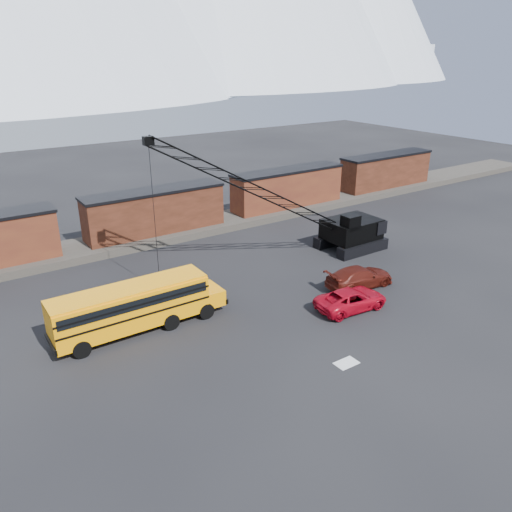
{
  "coord_description": "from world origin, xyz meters",
  "views": [
    {
      "loc": [
        -17.7,
        -21.43,
        16.85
      ],
      "look_at": [
        1.31,
        6.65,
        3.0
      ],
      "focal_mm": 35.0,
      "sensor_mm": 36.0,
      "label": 1
    }
  ],
  "objects_px": {
    "red_pickup": "(351,299)",
    "crawler_crane": "(265,194)",
    "school_bus": "(136,306)",
    "maroon_suv": "(359,277)"
  },
  "relations": [
    {
      "from": "red_pickup",
      "to": "school_bus",
      "type": "bearing_deg",
      "value": 72.54
    },
    {
      "from": "maroon_suv",
      "to": "crawler_crane",
      "type": "bearing_deg",
      "value": 33.76
    },
    {
      "from": "school_bus",
      "to": "red_pickup",
      "type": "xyz_separation_m",
      "value": [
        13.59,
        -5.68,
        -1.05
      ]
    },
    {
      "from": "school_bus",
      "to": "maroon_suv",
      "type": "height_order",
      "value": "school_bus"
    },
    {
      "from": "red_pickup",
      "to": "crawler_crane",
      "type": "height_order",
      "value": "crawler_crane"
    },
    {
      "from": "school_bus",
      "to": "crawler_crane",
      "type": "xyz_separation_m",
      "value": [
        12.84,
        3.87,
        4.57
      ]
    },
    {
      "from": "school_bus",
      "to": "crawler_crane",
      "type": "distance_m",
      "value": 14.17
    },
    {
      "from": "red_pickup",
      "to": "crawler_crane",
      "type": "relative_size",
      "value": 0.25
    },
    {
      "from": "maroon_suv",
      "to": "crawler_crane",
      "type": "xyz_separation_m",
      "value": [
        -3.83,
        7.27,
        5.55
      ]
    },
    {
      "from": "school_bus",
      "to": "maroon_suv",
      "type": "bearing_deg",
      "value": -11.51
    }
  ]
}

